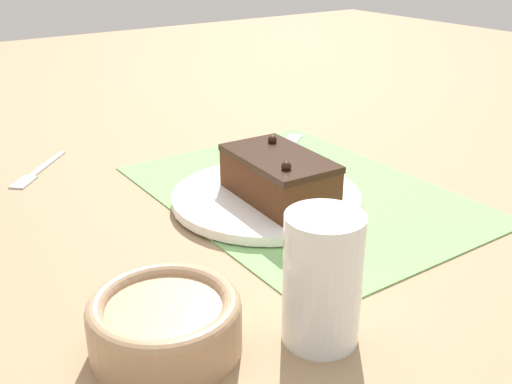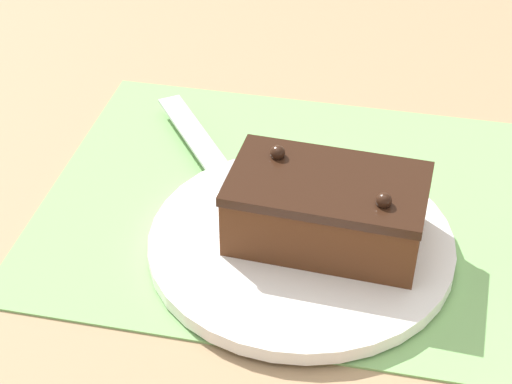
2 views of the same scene
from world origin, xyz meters
name	(u,v)px [view 2 (image 2 of 2)]	position (x,y,z in m)	size (l,w,h in m)	color
ground_plane	(312,208)	(0.00, 0.00, 0.00)	(3.00, 3.00, 0.00)	#9E7F5B
placemat_woven	(312,206)	(0.00, 0.00, 0.00)	(0.46, 0.34, 0.00)	#7AB266
cake_plate	(295,243)	(0.00, -0.06, 0.01)	(0.24, 0.24, 0.01)	white
chocolate_cake	(327,208)	(0.02, -0.05, 0.04)	(0.16, 0.10, 0.07)	#512D19
serving_knife	(233,187)	(-0.07, -0.01, 0.02)	(0.16, 0.21, 0.01)	#472D19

